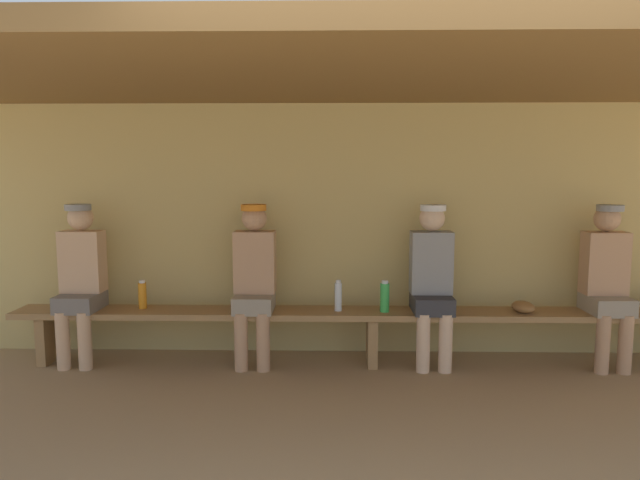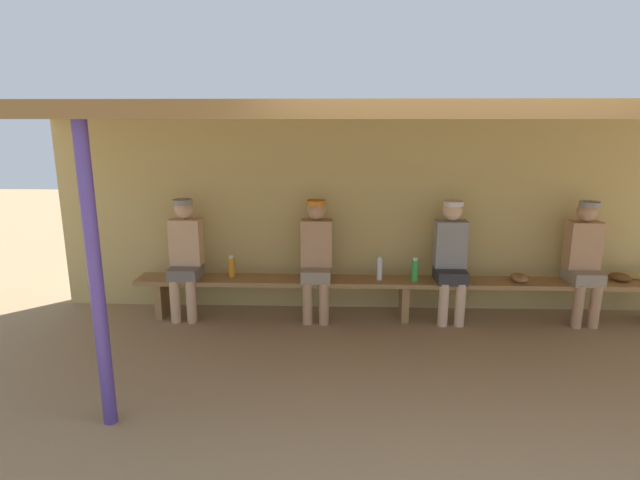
% 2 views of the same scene
% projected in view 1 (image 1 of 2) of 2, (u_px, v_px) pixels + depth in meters
% --- Properties ---
extents(ground_plane, '(24.00, 24.00, 0.00)m').
position_uv_depth(ground_plane, '(390.00, 453.00, 3.34)').
color(ground_plane, '#9E7F59').
extents(back_wall, '(8.00, 0.20, 2.20)m').
position_uv_depth(back_wall, '(370.00, 229.00, 5.19)').
color(back_wall, tan).
rests_on(back_wall, ground).
extents(dugout_roof, '(8.00, 2.80, 0.12)m').
position_uv_depth(dugout_roof, '(384.00, 72.00, 3.76)').
color(dugout_roof, brown).
rests_on(dugout_roof, back_wall).
extents(bench, '(6.00, 0.36, 0.46)m').
position_uv_depth(bench, '(372.00, 319.00, 4.83)').
color(bench, '#9E7547').
rests_on(bench, ground).
extents(player_near_post, '(0.34, 0.42, 1.34)m').
position_uv_depth(player_near_post, '(432.00, 277.00, 4.78)').
color(player_near_post, '#333338').
rests_on(player_near_post, ground).
extents(player_middle, '(0.34, 0.42, 1.34)m').
position_uv_depth(player_middle, '(80.00, 276.00, 4.84)').
color(player_middle, slate).
rests_on(player_middle, ground).
extents(player_in_blue, '(0.34, 0.42, 1.34)m').
position_uv_depth(player_in_blue, '(254.00, 276.00, 4.81)').
color(player_in_blue, gray).
rests_on(player_in_blue, ground).
extents(player_leftmost, '(0.34, 0.42, 1.34)m').
position_uv_depth(player_leftmost, '(607.00, 278.00, 4.75)').
color(player_leftmost, gray).
rests_on(player_leftmost, ground).
extents(water_bottle_blue, '(0.07, 0.07, 0.24)m').
position_uv_depth(water_bottle_blue, '(142.00, 295.00, 4.89)').
color(water_bottle_blue, orange).
rests_on(water_bottle_blue, bench).
extents(water_bottle_clear, '(0.06, 0.06, 0.26)m').
position_uv_depth(water_bottle_clear, '(338.00, 296.00, 4.81)').
color(water_bottle_clear, silver).
rests_on(water_bottle_clear, bench).
extents(water_bottle_orange, '(0.08, 0.08, 0.26)m').
position_uv_depth(water_bottle_orange, '(385.00, 297.00, 4.77)').
color(water_bottle_orange, green).
rests_on(water_bottle_orange, bench).
extents(baseball_glove_dark_brown, '(0.21, 0.26, 0.09)m').
position_uv_depth(baseball_glove_dark_brown, '(523.00, 307.00, 4.77)').
color(baseball_glove_dark_brown, olive).
rests_on(baseball_glove_dark_brown, bench).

